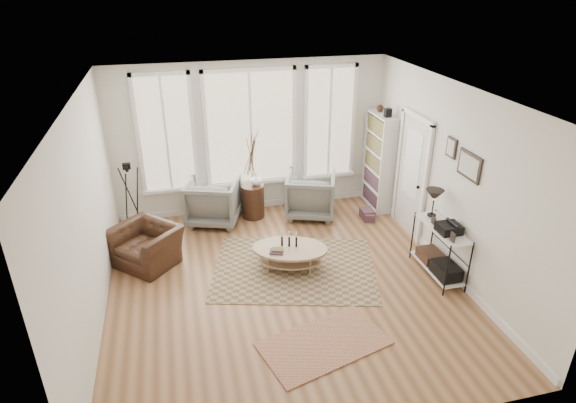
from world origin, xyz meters
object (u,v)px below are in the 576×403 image
object	(u,v)px
low_shelf	(440,246)
armchair_right	(311,195)
armchair_left	(214,201)
bookcase	(379,161)
accent_chair	(146,246)
side_table	(252,174)
coffee_table	(289,252)

from	to	relation	value
low_shelf	armchair_right	bearing A→B (deg)	118.89
armchair_left	low_shelf	bearing A→B (deg)	159.71
bookcase	accent_chair	world-z (taller)	bookcase
armchair_right	accent_chair	xyz separation A→B (m)	(-3.06, -1.02, -0.11)
bookcase	armchair_left	bearing A→B (deg)	178.43
side_table	low_shelf	bearing A→B (deg)	-47.10
bookcase	armchair_left	distance (m)	3.30
bookcase	armchair_right	distance (m)	1.50
armchair_left	accent_chair	world-z (taller)	armchair_left
coffee_table	side_table	world-z (taller)	side_table
bookcase	accent_chair	bearing A→B (deg)	-166.20
coffee_table	armchair_right	distance (m)	1.94
low_shelf	coffee_table	world-z (taller)	low_shelf
coffee_table	bookcase	bearing A→B (deg)	38.70
armchair_left	accent_chair	bearing A→B (deg)	63.35
low_shelf	coffee_table	bearing A→B (deg)	162.05
bookcase	low_shelf	world-z (taller)	bookcase
armchair_left	side_table	world-z (taller)	side_table
armchair_right	bookcase	bearing A→B (deg)	-157.03
armchair_left	armchair_right	size ratio (longest dim) A/B	1.01
bookcase	accent_chair	xyz separation A→B (m)	(-4.46, -1.10, -0.64)
accent_chair	coffee_table	bearing A→B (deg)	26.03
low_shelf	side_table	size ratio (longest dim) A/B	0.71
armchair_left	accent_chair	distance (m)	1.70
bookcase	low_shelf	xyz separation A→B (m)	(-0.06, -2.52, -0.44)
bookcase	coffee_table	bearing A→B (deg)	-141.30
coffee_table	accent_chair	bearing A→B (deg)	162.11
coffee_table	armchair_right	xyz separation A→B (m)	(0.85, 1.73, 0.13)
coffee_table	side_table	xyz separation A→B (m)	(-0.25, 1.92, 0.59)
accent_chair	low_shelf	bearing A→B (deg)	26.00
bookcase	coffee_table	size ratio (longest dim) A/B	1.51
armchair_right	side_table	size ratio (longest dim) A/B	0.51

